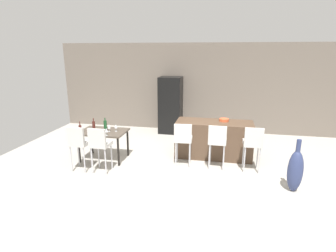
{
  "coord_description": "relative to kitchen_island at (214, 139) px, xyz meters",
  "views": [
    {
      "loc": [
        0.61,
        -5.97,
        2.65
      ],
      "look_at": [
        -0.68,
        0.4,
        0.85
      ],
      "focal_mm": 29.17,
      "sensor_mm": 36.0,
      "label": 1
    }
  ],
  "objects": [
    {
      "name": "dining_table",
      "position": [
        -2.68,
        -0.74,
        0.2
      ],
      "size": [
        1.13,
        0.78,
        0.74
      ],
      "color": "#4C4238",
      "rests_on": "ground_plane"
    },
    {
      "name": "bar_chair_right",
      "position": [
        0.88,
        -0.77,
        0.24
      ],
      "size": [
        0.41,
        0.41,
        1.05
      ],
      "color": "beige",
      "rests_on": "ground_plane"
    },
    {
      "name": "dining_chair_far",
      "position": [
        -2.43,
        -1.49,
        0.24
      ],
      "size": [
        0.41,
        0.41,
        1.05
      ],
      "color": "beige",
      "rests_on": "ground_plane"
    },
    {
      "name": "floor_vase",
      "position": [
        1.61,
        -1.54,
        -0.03
      ],
      "size": [
        0.29,
        0.29,
        1.06
      ],
      "color": "navy",
      "rests_on": "ground_plane"
    },
    {
      "name": "wine_bottle_near",
      "position": [
        -2.86,
        -0.85,
        0.42
      ],
      "size": [
        0.07,
        0.07,
        0.34
      ],
      "color": "#471E19",
      "rests_on": "dining_table"
    },
    {
      "name": "wine_glass_left",
      "position": [
        -2.51,
        -0.76,
        0.4
      ],
      "size": [
        0.07,
        0.07,
        0.17
      ],
      "color": "silver",
      "rests_on": "dining_table"
    },
    {
      "name": "wine_glass_right",
      "position": [
        -2.36,
        -0.7,
        0.4
      ],
      "size": [
        0.07,
        0.07,
        0.17
      ],
      "color": "silver",
      "rests_on": "dining_table"
    },
    {
      "name": "fruit_bowl",
      "position": [
        0.23,
        0.1,
        0.5
      ],
      "size": [
        0.24,
        0.24,
        0.07
      ],
      "primitive_type": "cylinder",
      "color": "#C6512D",
      "rests_on": "kitchen_island"
    },
    {
      "name": "dining_chair_near",
      "position": [
        -2.93,
        -1.49,
        0.24
      ],
      "size": [
        0.4,
        0.4,
        1.05
      ],
      "color": "beige",
      "rests_on": "ground_plane"
    },
    {
      "name": "refrigerator",
      "position": [
        -1.5,
        1.93,
        0.46
      ],
      "size": [
        0.72,
        0.68,
        1.84
      ],
      "primitive_type": "cube",
      "color": "black",
      "rests_on": "ground_plane"
    },
    {
      "name": "kitchen_island",
      "position": [
        0.0,
        0.0,
        0.0
      ],
      "size": [
        1.92,
        0.77,
        0.92
      ],
      "primitive_type": "cube",
      "color": "#4C3828",
      "rests_on": "ground_plane"
    },
    {
      "name": "wine_glass_end",
      "position": [
        -2.44,
        -1.07,
        0.4
      ],
      "size": [
        0.07,
        0.07,
        0.17
      ],
      "color": "silver",
      "rests_on": "dining_table"
    },
    {
      "name": "bar_chair_left",
      "position": [
        -0.68,
        -0.77,
        0.24
      ],
      "size": [
        0.42,
        0.42,
        1.05
      ],
      "color": "beige",
      "rests_on": "ground_plane"
    },
    {
      "name": "wine_bottle_middle",
      "position": [
        -3.12,
        -1.05,
        0.39
      ],
      "size": [
        0.07,
        0.07,
        0.29
      ],
      "color": "#471E19",
      "rests_on": "dining_table"
    },
    {
      "name": "back_wall",
      "position": [
        -0.44,
        2.37,
        0.99
      ],
      "size": [
        10.0,
        0.12,
        2.9
      ],
      "primitive_type": "cube",
      "color": "#665B51",
      "rests_on": "ground_plane"
    },
    {
      "name": "wine_bottle_far",
      "position": [
        -2.63,
        -0.71,
        0.41
      ],
      "size": [
        0.08,
        0.08,
        0.33
      ],
      "color": "#194723",
      "rests_on": "dining_table"
    },
    {
      "name": "bar_chair_middle",
      "position": [
        0.1,
        -0.77,
        0.24
      ],
      "size": [
        0.41,
        0.41,
        1.05
      ],
      "color": "beige",
      "rests_on": "ground_plane"
    },
    {
      "name": "ground_plane",
      "position": [
        -0.44,
        -0.77,
        -0.46
      ],
      "size": [
        10.0,
        10.0,
        0.0
      ],
      "primitive_type": "plane",
      "color": "#ADA89E"
    }
  ]
}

